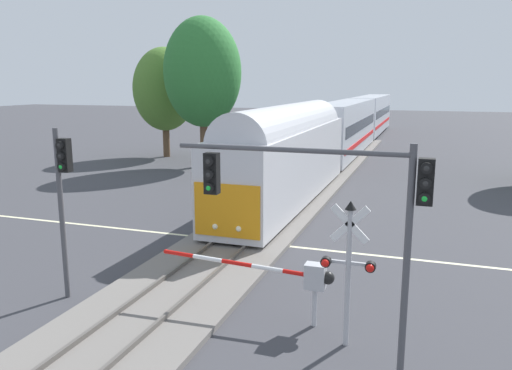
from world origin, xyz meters
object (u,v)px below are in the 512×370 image
at_px(crossing_gate_near, 297,276).
at_px(crossing_signal_mast, 348,259).
at_px(commuter_train, 345,126).
at_px(traffic_signal_median, 63,187).
at_px(traffic_signal_near_right, 334,198).
at_px(oak_behind_train, 203,73).
at_px(pine_left_background, 165,89).

bearing_deg(crossing_gate_near, crossing_signal_mast, -28.28).
distance_m(commuter_train, traffic_signal_median, 34.41).
bearing_deg(traffic_signal_median, traffic_signal_near_right, -8.33).
bearing_deg(commuter_train, oak_behind_train, -135.90).
relative_size(oak_behind_train, pine_left_background, 1.20).
distance_m(traffic_signal_median, traffic_signal_near_right, 8.52).
bearing_deg(crossing_signal_mast, traffic_signal_median, 178.82).
distance_m(crossing_signal_mast, traffic_signal_near_right, 2.07).
height_order(commuter_train, crossing_gate_near, commuter_train).
distance_m(crossing_gate_near, crossing_signal_mast, 1.93).
bearing_deg(traffic_signal_near_right, oak_behind_train, 120.20).
bearing_deg(oak_behind_train, crossing_signal_mast, -58.40).
bearing_deg(oak_behind_train, pine_left_background, 145.13).
bearing_deg(crossing_signal_mast, commuter_train, 99.31).
height_order(commuter_train, traffic_signal_near_right, commuter_train).
bearing_deg(traffic_signal_near_right, commuter_train, 98.69).
relative_size(crossing_gate_near, crossing_signal_mast, 1.36).
xyz_separation_m(crossing_signal_mast, oak_behind_train, (-15.38, 25.01, 5.07)).
relative_size(commuter_train, crossing_gate_near, 11.84).
height_order(commuter_train, crossing_signal_mast, commuter_train).
height_order(commuter_train, pine_left_background, pine_left_background).
bearing_deg(pine_left_background, traffic_signal_near_right, -55.34).
xyz_separation_m(traffic_signal_median, oak_behind_train, (-6.75, 24.83, 3.83)).
bearing_deg(traffic_signal_near_right, traffic_signal_median, 171.67).
relative_size(traffic_signal_median, traffic_signal_near_right, 0.90).
relative_size(commuter_train, crossing_signal_mast, 16.06).
relative_size(crossing_signal_mast, oak_behind_train, 0.33).
bearing_deg(traffic_signal_median, pine_left_background, 113.15).
bearing_deg(traffic_signal_near_right, pine_left_background, 124.66).
bearing_deg(traffic_signal_median, crossing_signal_mast, -1.18).
distance_m(traffic_signal_median, pine_left_background, 31.28).
relative_size(commuter_train, oak_behind_train, 5.24).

